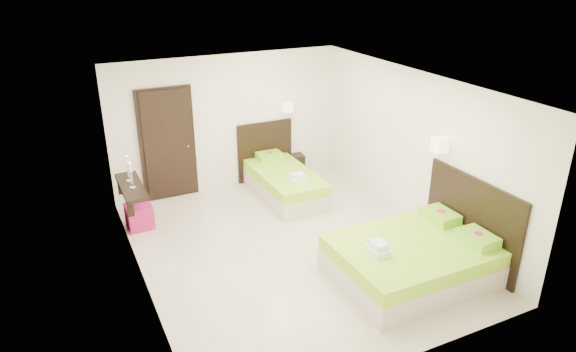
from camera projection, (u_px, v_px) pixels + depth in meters
name	position (u px, v px, depth m)	size (l,w,h in m)	color
floor	(291.00, 248.00, 8.08)	(5.50, 5.50, 0.00)	beige
bed_single	(283.00, 180.00, 9.80)	(1.17, 1.95, 1.61)	beige
bed_double	(416.00, 257.00, 7.25)	(2.14, 1.82, 1.77)	beige
nightstand	(290.00, 164.00, 10.77)	(0.51, 0.45, 0.45)	black
ottoman	(139.00, 216.00, 8.63)	(0.41, 0.41, 0.41)	#AF175A
door	(168.00, 145.00, 9.42)	(1.02, 0.15, 2.14)	black
console_shelf	(131.00, 187.00, 8.25)	(0.35, 1.20, 0.78)	black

